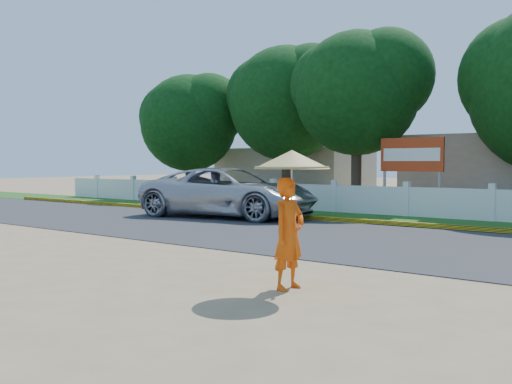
# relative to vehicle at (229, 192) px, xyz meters

# --- Properties ---
(ground) EXTENTS (120.00, 120.00, 0.00)m
(ground) POSITION_rel_vehicle_xyz_m (5.13, -7.17, -0.91)
(ground) COLOR #9E8460
(ground) RESTS_ON ground
(road) EXTENTS (60.00, 7.00, 0.02)m
(road) POSITION_rel_vehicle_xyz_m (5.13, -2.67, -0.90)
(road) COLOR #38383A
(road) RESTS_ON ground
(grass_verge) EXTENTS (60.00, 3.50, 0.03)m
(grass_verge) POSITION_rel_vehicle_xyz_m (5.13, 2.58, -0.89)
(grass_verge) COLOR #2D601E
(grass_verge) RESTS_ON ground
(curb) EXTENTS (40.00, 0.18, 0.16)m
(curb) POSITION_rel_vehicle_xyz_m (5.13, 0.88, -0.83)
(curb) COLOR yellow
(curb) RESTS_ON ground
(fence) EXTENTS (40.00, 0.10, 1.10)m
(fence) POSITION_rel_vehicle_xyz_m (5.13, 4.03, -0.36)
(fence) COLOR silver
(fence) RESTS_ON ground
(building_far) EXTENTS (8.00, 5.00, 2.80)m
(building_far) POSITION_rel_vehicle_xyz_m (-4.87, 11.83, 0.49)
(building_far) COLOR #B7AD99
(building_far) RESTS_ON ground
(vehicle) EXTENTS (6.93, 4.00, 1.82)m
(vehicle) POSITION_rel_vehicle_xyz_m (0.00, 0.00, 0.00)
(vehicle) COLOR #AEB0B7
(vehicle) RESTS_ON ground
(monk_with_parasol) EXTENTS (1.21, 1.21, 2.20)m
(monk_with_parasol) POSITION_rel_vehicle_xyz_m (8.33, -8.53, 0.52)
(monk_with_parasol) COLOR #DB4F0B
(monk_with_parasol) RESTS_ON ground
(billboard) EXTENTS (2.50, 0.13, 2.95)m
(billboard) POSITION_rel_vehicle_xyz_m (4.87, 5.13, 1.23)
(billboard) COLOR gray
(billboard) RESTS_ON ground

